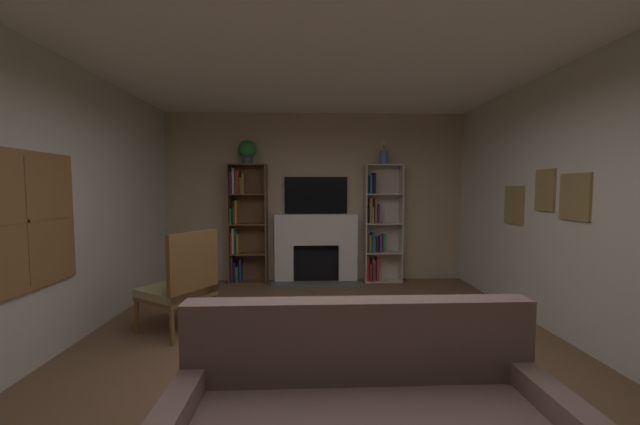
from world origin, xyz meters
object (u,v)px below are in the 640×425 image
object	(u,v)px
vase_with_flowers	(384,156)
coffee_table	(349,355)
tv	(316,195)
bookshelf_left	(244,223)
potted_plant	(247,151)
armchair	(182,284)
fireplace	(316,246)
bookshelf_right	(378,227)

from	to	relation	value
vase_with_flowers	coffee_table	world-z (taller)	vase_with_flowers
tv	bookshelf_left	world-z (taller)	bookshelf_left
vase_with_flowers	bookshelf_left	bearing A→B (deg)	179.11
tv	potted_plant	world-z (taller)	potted_plant
potted_plant	coffee_table	bearing A→B (deg)	-69.23
armchair	potted_plant	bearing A→B (deg)	79.41
bookshelf_left	vase_with_flowers	size ratio (longest dim) A/B	5.11
fireplace	vase_with_flowers	distance (m)	1.85
tv	armchair	world-z (taller)	tv
potted_plant	coffee_table	world-z (taller)	potted_plant
tv	vase_with_flowers	world-z (taller)	vase_with_flowers
coffee_table	bookshelf_right	bearing A→B (deg)	75.37
tv	armchair	distance (m)	2.75
armchair	coffee_table	distance (m)	2.11
bookshelf_left	coffee_table	bearing A→B (deg)	-68.34
vase_with_flowers	armchair	size ratio (longest dim) A/B	0.35
tv	bookshelf_right	distance (m)	1.17
bookshelf_right	armchair	distance (m)	3.28
fireplace	vase_with_flowers	size ratio (longest dim) A/B	3.84
potted_plant	vase_with_flowers	distance (m)	2.22
bookshelf_left	coffee_table	size ratio (longest dim) A/B	1.99
tv	coffee_table	size ratio (longest dim) A/B	1.07
bookshelf_left	potted_plant	world-z (taller)	potted_plant
tv	coffee_table	distance (m)	3.62
vase_with_flowers	armchair	xyz separation A→B (m)	(-2.59, -2.02, -1.55)
tv	bookshelf_right	xyz separation A→B (m)	(1.04, -0.07, -0.53)
fireplace	tv	size ratio (longest dim) A/B	1.40
fireplace	potted_plant	size ratio (longest dim) A/B	3.79
fireplace	bookshelf_right	distance (m)	1.08
armchair	bookshelf_left	bearing A→B (deg)	81.61
tv	bookshelf_left	size ratio (longest dim) A/B	0.54
bookshelf_left	vase_with_flowers	bearing A→B (deg)	-0.89
bookshelf_right	potted_plant	distance (m)	2.48
coffee_table	vase_with_flowers	bearing A→B (deg)	74.01
tv	bookshelf_right	size ratio (longest dim) A/B	0.54
vase_with_flowers	coffee_table	bearing A→B (deg)	-105.99
fireplace	armchair	bearing A→B (deg)	-125.94
bookshelf_right	coffee_table	distance (m)	3.53
tv	armchair	bearing A→B (deg)	-124.84
tv	coffee_table	world-z (taller)	tv
potted_plant	armchair	world-z (taller)	potted_plant
tv	bookshelf_right	world-z (taller)	bookshelf_right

